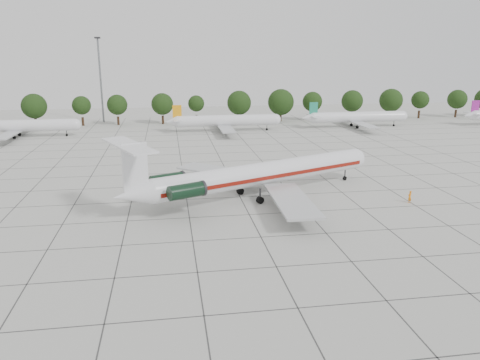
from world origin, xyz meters
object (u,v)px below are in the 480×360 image
at_px(bg_airliner_c, 226,121).
at_px(floodlight_mast, 100,75).
at_px(bg_airliner_b, 19,126).
at_px(ground_crew, 410,197).
at_px(bg_airliner_d, 357,117).
at_px(main_airliner, 254,175).

height_order(bg_airliner_c, floodlight_mast, floodlight_mast).
bearing_deg(bg_airliner_b, floodlight_mast, 54.59).
bearing_deg(ground_crew, floodlight_mast, -86.55).
distance_m(bg_airliner_b, bg_airliner_d, 91.70).
height_order(main_airliner, floodlight_mast, floodlight_mast).
xyz_separation_m(main_airliner, bg_airliner_c, (3.66, 61.15, -0.69)).
relative_size(bg_airliner_c, floodlight_mast, 1.11).
bearing_deg(bg_airliner_c, main_airliner, -93.43).
distance_m(main_airliner, bg_airliner_d, 75.46).
xyz_separation_m(ground_crew, floodlight_mast, (-53.76, 90.49, 13.39)).
xyz_separation_m(ground_crew, bg_airliner_c, (-18.22, 66.80, 2.02)).
bearing_deg(bg_airliner_d, main_airliner, -123.88).
height_order(ground_crew, floodlight_mast, floodlight_mast).
xyz_separation_m(bg_airliner_b, bg_airliner_c, (53.25, 1.22, 0.00)).
distance_m(main_airliner, bg_airliner_b, 77.79).
distance_m(bg_airliner_b, bg_airliner_c, 53.26).
xyz_separation_m(bg_airliner_b, floodlight_mast, (17.71, 24.90, 11.37)).
distance_m(ground_crew, bg_airliner_d, 71.25).
bearing_deg(ground_crew, main_airliner, -41.76).
height_order(main_airliner, ground_crew, main_airliner).
bearing_deg(bg_airliner_c, ground_crew, -74.75).
bearing_deg(bg_airliner_d, floodlight_mast, 163.30).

